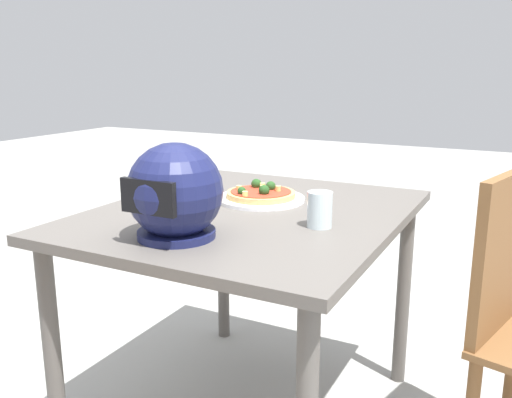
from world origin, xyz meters
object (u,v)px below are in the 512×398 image
Objects in this scene: dining_table at (251,237)px; drinking_glass at (320,210)px; pizza at (261,193)px; motorcycle_helmet at (175,193)px.

drinking_glass is (-0.26, 0.08, 0.14)m from dining_table.
drinking_glass is at bearing 163.15° from dining_table.
motorcycle_helmet is (0.01, 0.46, 0.09)m from pizza.
dining_table is 0.40m from motorcycle_helmet.
dining_table is 0.30m from drinking_glass.
drinking_glass reaches higher than dining_table.
motorcycle_helmet is (0.04, 0.34, 0.21)m from dining_table.
motorcycle_helmet is 2.49× the size of drinking_glass.
pizza is 0.35m from drinking_glass.
drinking_glass is (-0.30, -0.26, -0.07)m from motorcycle_helmet.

